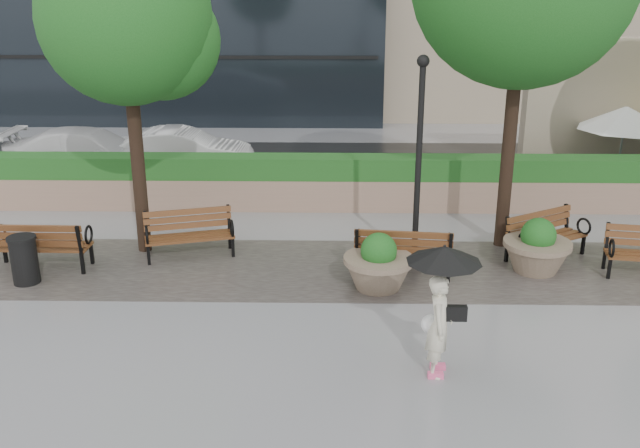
{
  "coord_description": "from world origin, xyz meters",
  "views": [
    {
      "loc": [
        -0.92,
        -10.29,
        5.61
      ],
      "look_at": [
        -1.16,
        2.6,
        1.1
      ],
      "focal_mm": 40.0,
      "sensor_mm": 36.0,
      "label": 1
    }
  ],
  "objects_px": {
    "lamppost": "(418,177)",
    "pedestrian": "(441,298)",
    "bench_2": "(403,261)",
    "bench_3": "(545,245)",
    "trash_bin": "(24,261)",
    "car_left": "(91,153)",
    "bench_0": "(42,255)",
    "bench_1": "(190,244)",
    "car_right": "(183,152)",
    "planter_right": "(537,251)",
    "planter_left": "(378,267)"
  },
  "relations": [
    {
      "from": "bench_2",
      "to": "trash_bin",
      "type": "height_order",
      "value": "bench_2"
    },
    {
      "from": "trash_bin",
      "to": "pedestrian",
      "type": "height_order",
      "value": "pedestrian"
    },
    {
      "from": "bench_0",
      "to": "bench_1",
      "type": "bearing_deg",
      "value": -164.88
    },
    {
      "from": "planter_left",
      "to": "car_right",
      "type": "relative_size",
      "value": 0.32
    },
    {
      "from": "bench_0",
      "to": "car_left",
      "type": "distance_m",
      "value": 7.0
    },
    {
      "from": "planter_left",
      "to": "bench_0",
      "type": "bearing_deg",
      "value": 172.93
    },
    {
      "from": "lamppost",
      "to": "bench_1",
      "type": "bearing_deg",
      "value": 175.02
    },
    {
      "from": "trash_bin",
      "to": "lamppost",
      "type": "relative_size",
      "value": 0.21
    },
    {
      "from": "bench_1",
      "to": "planter_right",
      "type": "xyz_separation_m",
      "value": [
        7.05,
        -0.66,
        0.15
      ]
    },
    {
      "from": "planter_left",
      "to": "trash_bin",
      "type": "xyz_separation_m",
      "value": [
        -6.75,
        0.12,
        0.02
      ]
    },
    {
      "from": "bench_2",
      "to": "pedestrian",
      "type": "distance_m",
      "value": 3.78
    },
    {
      "from": "car_left",
      "to": "bench_0",
      "type": "bearing_deg",
      "value": -169.62
    },
    {
      "from": "bench_1",
      "to": "pedestrian",
      "type": "bearing_deg",
      "value": -60.72
    },
    {
      "from": "car_left",
      "to": "car_right",
      "type": "xyz_separation_m",
      "value": [
        2.6,
        0.42,
        -0.04
      ]
    },
    {
      "from": "planter_left",
      "to": "car_right",
      "type": "distance_m",
      "value": 9.71
    },
    {
      "from": "bench_2",
      "to": "planter_left",
      "type": "distance_m",
      "value": 0.84
    },
    {
      "from": "trash_bin",
      "to": "car_left",
      "type": "bearing_deg",
      "value": 98.67
    },
    {
      "from": "trash_bin",
      "to": "car_left",
      "type": "relative_size",
      "value": 0.18
    },
    {
      "from": "lamppost",
      "to": "pedestrian",
      "type": "distance_m",
      "value": 4.2
    },
    {
      "from": "planter_left",
      "to": "planter_right",
      "type": "height_order",
      "value": "planter_right"
    },
    {
      "from": "bench_2",
      "to": "pedestrian",
      "type": "height_order",
      "value": "pedestrian"
    },
    {
      "from": "bench_0",
      "to": "planter_right",
      "type": "bearing_deg",
      "value": -178.59
    },
    {
      "from": "bench_0",
      "to": "trash_bin",
      "type": "bearing_deg",
      "value": 87.47
    },
    {
      "from": "planter_left",
      "to": "trash_bin",
      "type": "distance_m",
      "value": 6.75
    },
    {
      "from": "planter_right",
      "to": "trash_bin",
      "type": "relative_size",
      "value": 1.48
    },
    {
      "from": "bench_0",
      "to": "car_left",
      "type": "bearing_deg",
      "value": -78.94
    },
    {
      "from": "trash_bin",
      "to": "car_right",
      "type": "xyz_separation_m",
      "value": [
        1.44,
        8.02,
        0.23
      ]
    },
    {
      "from": "bench_1",
      "to": "pedestrian",
      "type": "height_order",
      "value": "pedestrian"
    },
    {
      "from": "lamppost",
      "to": "car_left",
      "type": "xyz_separation_m",
      "value": [
        -8.71,
        6.58,
        -1.15
      ]
    },
    {
      "from": "car_left",
      "to": "car_right",
      "type": "relative_size",
      "value": 1.19
    },
    {
      "from": "lamppost",
      "to": "pedestrian",
      "type": "xyz_separation_m",
      "value": [
        -0.09,
        -4.14,
        -0.65
      ]
    },
    {
      "from": "bench_1",
      "to": "planter_right",
      "type": "relative_size",
      "value": 1.45
    },
    {
      "from": "bench_2",
      "to": "planter_left",
      "type": "xyz_separation_m",
      "value": [
        -0.52,
        -0.65,
        0.13
      ]
    },
    {
      "from": "planter_left",
      "to": "car_left",
      "type": "bearing_deg",
      "value": 135.68
    },
    {
      "from": "planter_left",
      "to": "lamppost",
      "type": "relative_size",
      "value": 0.31
    },
    {
      "from": "bench_3",
      "to": "car_right",
      "type": "distance_m",
      "value": 11.04
    },
    {
      "from": "planter_right",
      "to": "car_left",
      "type": "relative_size",
      "value": 0.27
    },
    {
      "from": "bench_2",
      "to": "car_left",
      "type": "relative_size",
      "value": 0.4
    },
    {
      "from": "planter_left",
      "to": "pedestrian",
      "type": "xyz_separation_m",
      "value": [
        0.71,
        -3.01,
        0.79
      ]
    },
    {
      "from": "bench_1",
      "to": "bench_0",
      "type": "bearing_deg",
      "value": 178.17
    },
    {
      "from": "bench_0",
      "to": "pedestrian",
      "type": "xyz_separation_m",
      "value": [
        7.41,
        -3.84,
        0.91
      ]
    },
    {
      "from": "bench_0",
      "to": "trash_bin",
      "type": "height_order",
      "value": "bench_0"
    },
    {
      "from": "bench_0",
      "to": "bench_3",
      "type": "relative_size",
      "value": 1.02
    },
    {
      "from": "bench_2",
      "to": "bench_3",
      "type": "xyz_separation_m",
      "value": [
        3.06,
        0.95,
        -0.01
      ]
    },
    {
      "from": "car_right",
      "to": "pedestrian",
      "type": "xyz_separation_m",
      "value": [
        6.01,
        -11.14,
        0.54
      ]
    },
    {
      "from": "bench_1",
      "to": "car_right",
      "type": "relative_size",
      "value": 0.47
    },
    {
      "from": "bench_2",
      "to": "planter_left",
      "type": "height_order",
      "value": "planter_left"
    },
    {
      "from": "lamppost",
      "to": "car_right",
      "type": "height_order",
      "value": "lamppost"
    },
    {
      "from": "lamppost",
      "to": "car_left",
      "type": "bearing_deg",
      "value": 142.9
    },
    {
      "from": "bench_0",
      "to": "bench_1",
      "type": "relative_size",
      "value": 0.99
    }
  ]
}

